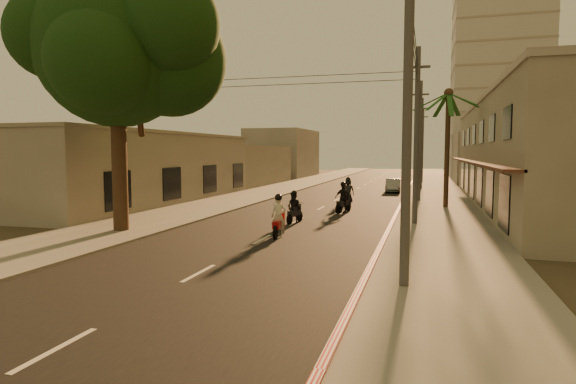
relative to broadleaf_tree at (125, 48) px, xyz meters
name	(u,v)px	position (x,y,z in m)	size (l,w,h in m)	color
ground	(245,249)	(6.61, -2.14, -8.48)	(160.00, 160.00, 0.00)	#383023
road	(337,200)	(6.61, 17.86, -8.47)	(10.00, 140.00, 0.02)	black
sidewalk_right	(436,202)	(14.11, 17.86, -8.42)	(5.00, 140.00, 0.12)	slate
sidewalk_left	(248,196)	(-0.89, 17.86, -8.42)	(5.00, 140.00, 0.12)	slate
curb_stripe	(400,208)	(11.71, 12.86, -8.38)	(0.20, 60.00, 0.20)	#AF1312
shophouse_row	(540,154)	(20.57, 15.86, -4.83)	(8.80, 34.20, 7.30)	gray
left_building	(137,168)	(-7.37, 11.86, -5.88)	(8.20, 24.20, 5.20)	#9D978E
distant_tower	(498,78)	(22.61, 53.86, 5.52)	(12.10, 12.10, 28.00)	#B7B5B2
broadleaf_tree	(125,48)	(0.00, 0.00, 0.00)	(9.60, 8.70, 12.10)	black
palm_tree	(448,100)	(14.61, 13.86, -1.33)	(5.00, 5.00, 8.20)	black
utility_poles	(420,114)	(12.81, 17.86, -1.94)	(1.20, 48.26, 9.00)	#38383A
filler_right	(490,158)	(20.61, 42.86, -5.48)	(8.00, 14.00, 6.00)	#9D978E
filler_left_near	(238,166)	(-7.39, 31.86, -6.28)	(8.00, 14.00, 4.40)	#9D978E
filler_left_far	(283,154)	(-7.39, 49.86, -4.98)	(8.00, 14.00, 7.00)	#9D978E
scooter_red	(279,218)	(7.09, 0.70, -7.63)	(0.79, 1.97, 1.94)	black
scooter_mid_a	(294,208)	(6.67, 4.86, -7.68)	(1.04, 1.78, 1.76)	black
scooter_mid_b	(343,199)	(8.40, 10.00, -7.60)	(1.32, 1.91, 1.94)	black
scooter_far_a	(348,192)	(7.88, 15.32, -7.60)	(1.01, 1.98, 1.95)	black
parked_car	(393,185)	(10.38, 26.29, -7.84)	(1.52, 3.89, 1.26)	gray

